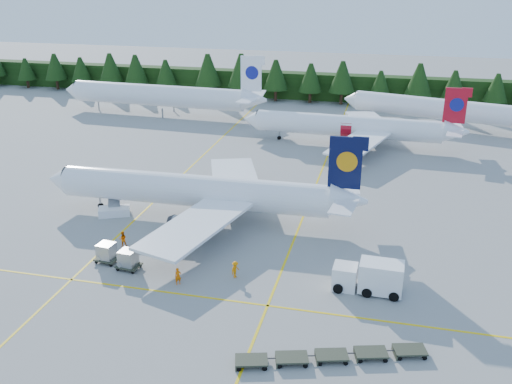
% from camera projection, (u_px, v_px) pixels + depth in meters
% --- Properties ---
extents(ground, '(320.00, 320.00, 0.00)m').
position_uv_depth(ground, '(224.00, 267.00, 59.05)').
color(ground, '#979892').
rests_on(ground, ground).
extents(taxi_stripe_a, '(0.25, 120.00, 0.01)m').
position_uv_depth(taxi_stripe_a, '(169.00, 188.00, 80.17)').
color(taxi_stripe_a, yellow).
rests_on(taxi_stripe_a, ground).
extents(taxi_stripe_b, '(0.25, 120.00, 0.01)m').
position_uv_depth(taxi_stripe_b, '(310.00, 200.00, 75.81)').
color(taxi_stripe_b, yellow).
rests_on(taxi_stripe_b, ground).
extents(taxi_stripe_cross, '(80.00, 0.25, 0.01)m').
position_uv_depth(taxi_stripe_cross, '(205.00, 297.00, 53.63)').
color(taxi_stripe_cross, yellow).
rests_on(taxi_stripe_cross, ground).
extents(treeline_hedge, '(220.00, 4.00, 6.00)m').
position_uv_depth(treeline_hedge, '(324.00, 87.00, 132.02)').
color(treeline_hedge, black).
rests_on(treeline_hedge, ground).
extents(airliner_navy, '(39.42, 32.44, 11.46)m').
position_uv_depth(airliner_navy, '(189.00, 191.00, 69.71)').
color(airliner_navy, white).
rests_on(airliner_navy, ground).
extents(airliner_red, '(37.44, 30.78, 10.88)m').
position_uv_depth(airliner_red, '(344.00, 126.00, 98.41)').
color(airliner_red, white).
rests_on(airliner_red, ground).
extents(airliner_far_left, '(44.24, 6.19, 12.86)m').
position_uv_depth(airliner_far_left, '(152.00, 95.00, 118.92)').
color(airliner_far_left, white).
rests_on(airliner_far_left, ground).
extents(airliner_far_right, '(39.00, 12.79, 11.55)m').
position_uv_depth(airliner_far_right, '(436.00, 108.00, 109.50)').
color(airliner_far_right, white).
rests_on(airliner_far_right, ground).
extents(airstairs, '(4.61, 5.83, 3.43)m').
position_uv_depth(airstairs, '(114.00, 209.00, 71.39)').
color(airstairs, white).
rests_on(airstairs, ground).
extents(service_truck, '(6.64, 2.63, 3.17)m').
position_uv_depth(service_truck, '(368.00, 276.00, 54.19)').
color(service_truck, white).
rests_on(service_truck, ground).
extents(dolly_train, '(14.91, 6.44, 0.15)m').
position_uv_depth(dolly_train, '(332.00, 355.00, 44.97)').
color(dolly_train, '#373A2A').
rests_on(dolly_train, ground).
extents(uld_pair, '(5.36, 2.90, 1.78)m').
position_uv_depth(uld_pair, '(117.00, 255.00, 58.92)').
color(uld_pair, '#373A2A').
rests_on(uld_pair, ground).
extents(crew_a, '(0.77, 0.71, 1.76)m').
position_uv_depth(crew_a, '(178.00, 276.00, 55.54)').
color(crew_a, '#FF6B05').
rests_on(crew_a, ground).
extents(crew_b, '(1.09, 1.02, 1.79)m').
position_uv_depth(crew_b, '(123.00, 239.00, 63.12)').
color(crew_b, orange).
rests_on(crew_b, ground).
extents(crew_c, '(0.72, 0.86, 1.77)m').
position_uv_depth(crew_c, '(235.00, 270.00, 56.77)').
color(crew_c, orange).
rests_on(crew_c, ground).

